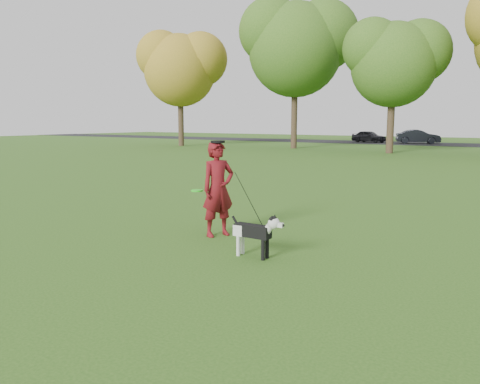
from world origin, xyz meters
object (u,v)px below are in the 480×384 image
Objects in this scene: dog at (257,230)px; man at (218,189)px; car_mid at (418,137)px; car_left at (369,136)px.

man is at bearing 147.66° from dog.
car_mid is at bearing 98.69° from dog.
dog is 0.25× the size of car_mid.
man reaches higher than car_left.
dog is at bearing -149.54° from car_left.
dog is 41.07m from car_mid.
car_left is at bearing 39.46° from man.
car_left is (-9.56, 39.71, -0.31)m from man.
car_mid is at bearing 32.84° from man.
car_left is 0.87× the size of car_mid.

